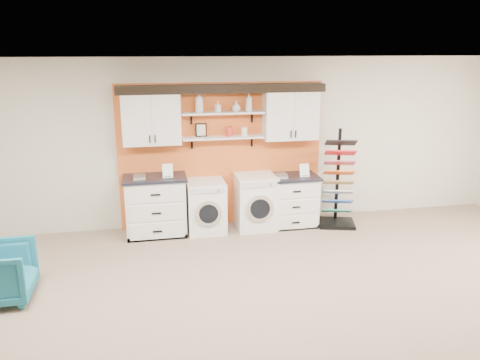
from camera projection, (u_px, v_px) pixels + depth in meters
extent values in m
plane|color=white|center=(298.00, 65.00, 3.66)|extent=(10.00, 10.00, 0.00)
plane|color=beige|center=(221.00, 143.00, 7.81)|extent=(10.00, 0.00, 10.00)
cube|color=#D75E24|center=(222.00, 155.00, 7.83)|extent=(3.40, 0.07, 2.40)
cube|color=silver|center=(151.00, 118.00, 7.28)|extent=(0.90, 0.34, 0.84)
cube|color=silver|center=(137.00, 120.00, 7.08)|extent=(0.42, 0.01, 0.78)
cube|color=silver|center=(166.00, 119.00, 7.16)|extent=(0.42, 0.01, 0.78)
cube|color=silver|center=(290.00, 114.00, 7.70)|extent=(0.90, 0.34, 0.84)
cube|color=silver|center=(281.00, 116.00, 7.50)|extent=(0.42, 0.01, 0.78)
cube|color=silver|center=(307.00, 115.00, 7.58)|extent=(0.42, 0.01, 0.78)
cube|color=silver|center=(223.00, 137.00, 7.59)|extent=(1.32, 0.28, 0.03)
cube|color=silver|center=(223.00, 113.00, 7.48)|extent=(1.32, 0.28, 0.03)
cube|color=black|center=(222.00, 87.00, 7.39)|extent=(3.30, 0.40, 0.10)
cube|color=black|center=(224.00, 92.00, 7.23)|extent=(3.30, 0.04, 0.04)
cube|color=black|center=(201.00, 130.00, 7.54)|extent=(0.18, 0.02, 0.22)
cube|color=beige|center=(201.00, 130.00, 7.53)|extent=(0.14, 0.01, 0.18)
cylinder|color=red|center=(229.00, 131.00, 7.58)|extent=(0.11, 0.11, 0.16)
cylinder|color=silver|center=(244.00, 132.00, 7.63)|extent=(0.10, 0.10, 0.14)
cube|color=silver|center=(156.00, 207.00, 7.53)|extent=(0.93, 0.60, 0.93)
cube|color=black|center=(158.00, 238.00, 7.39)|extent=(0.93, 0.06, 0.07)
cube|color=black|center=(154.00, 178.00, 7.39)|extent=(0.99, 0.66, 0.04)
cube|color=silver|center=(155.00, 195.00, 7.16)|extent=(0.85, 0.02, 0.26)
cube|color=silver|center=(156.00, 213.00, 7.24)|extent=(0.85, 0.02, 0.26)
cube|color=silver|center=(157.00, 231.00, 7.32)|extent=(0.85, 0.02, 0.26)
cube|color=silver|center=(291.00, 201.00, 7.96)|extent=(0.83, 0.60, 0.83)
cube|color=black|center=(295.00, 228.00, 7.81)|extent=(0.83, 0.06, 0.06)
cube|color=black|center=(291.00, 177.00, 7.84)|extent=(0.89, 0.66, 0.04)
cube|color=silver|center=(297.00, 191.00, 7.60)|extent=(0.76, 0.02, 0.23)
cube|color=silver|center=(296.00, 207.00, 7.67)|extent=(0.76, 0.02, 0.23)
cube|color=silver|center=(296.00, 222.00, 7.74)|extent=(0.76, 0.02, 0.23)
cube|color=white|center=(206.00, 206.00, 7.69)|extent=(0.61, 0.66, 0.86)
cube|color=silver|center=(208.00, 190.00, 7.27)|extent=(0.52, 0.02, 0.09)
cylinder|color=silver|center=(208.00, 213.00, 7.37)|extent=(0.43, 0.05, 0.43)
cylinder|color=black|center=(209.00, 214.00, 7.35)|extent=(0.31, 0.03, 0.31)
cube|color=white|center=(255.00, 201.00, 7.83)|extent=(0.65, 0.66, 0.91)
cube|color=silver|center=(260.00, 185.00, 7.41)|extent=(0.55, 0.02, 0.10)
cylinder|color=silver|center=(260.00, 208.00, 7.52)|extent=(0.46, 0.05, 0.46)
cylinder|color=black|center=(260.00, 209.00, 7.50)|extent=(0.33, 0.03, 0.33)
cube|color=black|center=(336.00, 223.00, 8.03)|extent=(0.71, 0.64, 0.06)
cube|color=black|center=(338.00, 175.00, 7.98)|extent=(0.06, 0.06, 1.59)
cube|color=teal|center=(337.00, 211.00, 7.99)|extent=(0.55, 0.40, 0.14)
cube|color=#3256B1|center=(337.00, 201.00, 7.94)|extent=(0.55, 0.40, 0.14)
cube|color=silver|center=(338.00, 192.00, 7.90)|extent=(0.55, 0.40, 0.14)
cube|color=#A77D45|center=(338.00, 182.00, 7.85)|extent=(0.55, 0.40, 0.14)
cube|color=orange|center=(339.00, 173.00, 7.80)|extent=(0.55, 0.40, 0.14)
cube|color=#C85975|center=(340.00, 163.00, 7.76)|extent=(0.55, 0.40, 0.14)
cube|color=red|center=(340.00, 153.00, 7.71)|extent=(0.55, 0.40, 0.14)
cube|color=black|center=(341.00, 143.00, 7.67)|extent=(0.55, 0.40, 0.14)
imported|color=#18677E|center=(0.00, 273.00, 5.57)|extent=(0.76, 0.74, 0.69)
imported|color=silver|center=(199.00, 102.00, 7.36)|extent=(0.18, 0.18, 0.33)
imported|color=silver|center=(218.00, 107.00, 7.44)|extent=(0.10, 0.10, 0.17)
imported|color=silver|center=(236.00, 106.00, 7.49)|extent=(0.15, 0.15, 0.17)
imported|color=silver|center=(249.00, 102.00, 7.51)|extent=(0.12, 0.12, 0.30)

